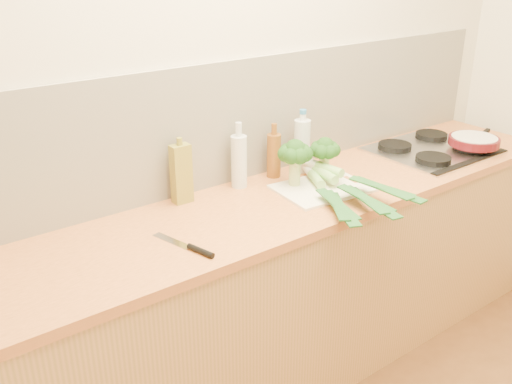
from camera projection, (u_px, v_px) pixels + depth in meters
room_shell at (238, 122)px, 2.49m from camera, size 3.50×3.50×3.50m
counter at (277, 291)px, 2.56m from camera, size 3.20×0.62×0.90m
gas_hob at (433, 149)px, 2.94m from camera, size 0.58×0.50×0.04m
chopping_board at (322, 188)px, 2.48m from camera, size 0.42×0.33×0.01m
broccoli_left at (295, 154)px, 2.45m from camera, size 0.15×0.15×0.21m
broccoli_right at (325, 150)px, 2.54m from camera, size 0.14×0.14×0.19m
leek_front at (322, 186)px, 2.43m from camera, size 0.31×0.60×0.04m
leek_mid at (334, 180)px, 2.45m from camera, size 0.19×0.69×0.04m
leek_back at (343, 174)px, 2.46m from camera, size 0.12×0.66×0.04m
chefs_knife at (193, 248)px, 1.98m from camera, size 0.10×0.28×0.02m
skillet at (474, 141)px, 2.91m from camera, size 0.36×0.25×0.04m
oil_tin at (181, 173)px, 2.32m from camera, size 0.08×0.05×0.28m
glass_bottle at (239, 160)px, 2.47m from camera, size 0.07×0.07×0.29m
amber_bottle at (274, 155)px, 2.59m from camera, size 0.06×0.06×0.25m
water_bottle at (302, 147)px, 2.64m from camera, size 0.08×0.08×0.28m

